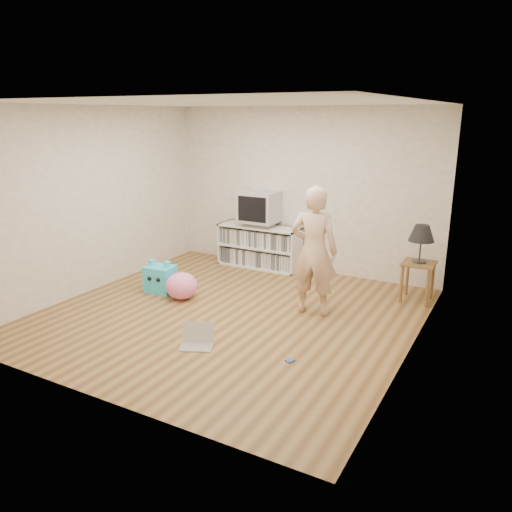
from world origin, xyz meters
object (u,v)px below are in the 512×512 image
object	(u,v)px
table_lamp	(422,234)
laptop	(197,339)
dvd_deck	(260,224)
crt_tv	(260,207)
person	(314,251)
plush_blue	(160,278)
plush_pink	(182,286)
side_table	(418,272)
media_unit	(260,246)

from	to	relation	value
table_lamp	laptop	xyz separation A→B (m)	(-1.84, -2.58, -0.87)
dvd_deck	table_lamp	xyz separation A→B (m)	(2.65, -0.37, 0.21)
crt_tv	table_lamp	bearing A→B (deg)	-7.89
dvd_deck	person	bearing A→B (deg)	-43.05
plush_blue	dvd_deck	bearing A→B (deg)	63.53
plush_pink	side_table	bearing A→B (deg)	27.40
side_table	person	world-z (taller)	person
table_lamp	side_table	bearing A→B (deg)	0.00
table_lamp	person	xyz separation A→B (m)	(-1.09, -1.09, -0.12)
crt_tv	person	distance (m)	2.14
laptop	table_lamp	bearing A→B (deg)	30.87
side_table	plush_blue	distance (m)	3.61
media_unit	plush_pink	xyz separation A→B (m)	(-0.22, -1.87, -0.16)
media_unit	plush_blue	xyz separation A→B (m)	(-0.67, -1.78, -0.15)
laptop	plush_pink	size ratio (longest dim) A/B	1.00
table_lamp	plush_blue	size ratio (longest dim) A/B	1.11
side_table	laptop	world-z (taller)	side_table
person	plush_pink	bearing A→B (deg)	4.34
crt_tv	plush_pink	xyz separation A→B (m)	(-0.22, -1.85, -0.83)
crt_tv	side_table	xyz separation A→B (m)	(2.65, -0.37, -0.60)
media_unit	crt_tv	world-z (taller)	crt_tv
dvd_deck	plush_blue	size ratio (longest dim) A/B	0.97
crt_tv	side_table	size ratio (longest dim) A/B	1.09
media_unit	laptop	distance (m)	3.09
laptop	media_unit	bearing A→B (deg)	81.61
dvd_deck	media_unit	bearing A→B (deg)	90.00
side_table	laptop	size ratio (longest dim) A/B	1.26
crt_tv	plush_pink	bearing A→B (deg)	-96.85
crt_tv	plush_pink	world-z (taller)	crt_tv
side_table	plush_blue	world-z (taller)	side_table
table_lamp	person	bearing A→B (deg)	-135.00
media_unit	person	bearing A→B (deg)	-43.36
side_table	plush_pink	bearing A→B (deg)	-152.60
dvd_deck	laptop	world-z (taller)	dvd_deck
media_unit	side_table	bearing A→B (deg)	-8.29
person	dvd_deck	bearing A→B (deg)	-51.38
crt_tv	plush_blue	bearing A→B (deg)	-110.88
laptop	plush_blue	world-z (taller)	plush_blue
person	plush_blue	world-z (taller)	person
side_table	laptop	xyz separation A→B (m)	(-1.84, -2.58, -0.35)
media_unit	table_lamp	size ratio (longest dim) A/B	2.72
dvd_deck	laptop	size ratio (longest dim) A/B	1.03
media_unit	crt_tv	xyz separation A→B (m)	(0.00, -0.02, 0.67)
dvd_deck	side_table	bearing A→B (deg)	-7.96
media_unit	side_table	world-z (taller)	media_unit
table_lamp	plush_blue	distance (m)	3.68
person	crt_tv	bearing A→B (deg)	-51.32
plush_blue	laptop	bearing A→B (deg)	-44.18
crt_tv	laptop	distance (m)	3.20
person	plush_blue	size ratio (longest dim) A/B	3.56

